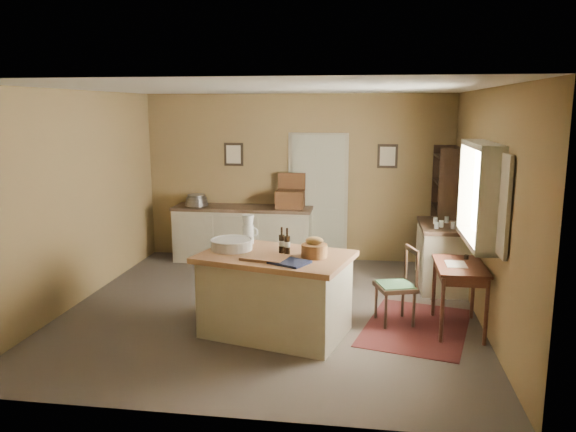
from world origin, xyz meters
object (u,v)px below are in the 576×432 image
writing_desk (460,273)px  shelving_unit (448,211)px  sideboard (244,232)px  work_island (275,292)px  right_cabinet (442,255)px  desk_chair (395,287)px

writing_desk → shelving_unit: 2.32m
sideboard → work_island: bearing=-71.0°
shelving_unit → right_cabinet: bearing=-101.7°
sideboard → right_cabinet: bearing=-17.5°
right_cabinet → shelving_unit: 0.89m
sideboard → right_cabinet: size_ratio=2.01×
writing_desk → right_cabinet: size_ratio=0.78×
writing_desk → right_cabinet: 1.59m
desk_chair → right_cabinet: size_ratio=0.79×
desk_chair → writing_desk: bearing=-26.1°
work_island → shelving_unit: shelving_unit is taller
sideboard → shelving_unit: bearing=-4.2°
work_island → writing_desk: 2.07m
right_cabinet → shelving_unit: shelving_unit is taller
writing_desk → desk_chair: 0.74m
desk_chair → right_cabinet: 1.64m
shelving_unit → sideboard: bearing=175.8°
writing_desk → right_cabinet: (-0.00, 1.58, -0.21)m
writing_desk → desk_chair: bearing=172.2°
work_island → shelving_unit: bearing=65.5°
sideboard → right_cabinet: (3.04, -0.96, -0.02)m
work_island → right_cabinet: 2.82m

